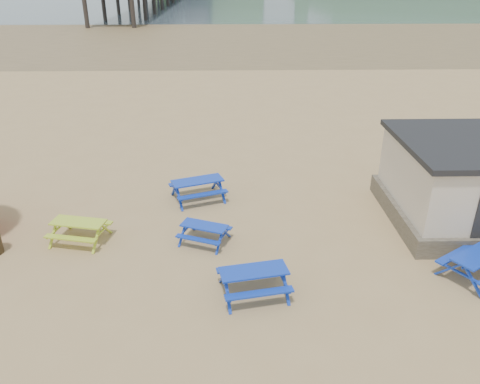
{
  "coord_description": "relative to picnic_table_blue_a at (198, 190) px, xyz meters",
  "views": [
    {
      "loc": [
        0.74,
        -14.39,
        8.61
      ],
      "look_at": [
        1.13,
        1.5,
        1.0
      ],
      "focal_mm": 35.0,
      "sensor_mm": 36.0,
      "label": 1
    }
  ],
  "objects": [
    {
      "name": "ground",
      "position": [
        0.56,
        -2.95,
        -0.43
      ],
      "size": [
        400.0,
        400.0,
        0.0
      ],
      "primitive_type": "plane",
      "color": "tan",
      "rests_on": "ground"
    },
    {
      "name": "wet_sand",
      "position": [
        0.56,
        52.05,
        -0.43
      ],
      "size": [
        400.0,
        400.0,
        0.0
      ],
      "primitive_type": "plane",
      "color": "olive",
      "rests_on": "ground"
    },
    {
      "name": "picnic_table_blue_e",
      "position": [
        1.97,
        -6.26,
        -0.02
      ],
      "size": [
        2.22,
        1.92,
        0.82
      ],
      "rotation": [
        0.0,
        0.0,
        0.19
      ],
      "color": "#1D29B4",
      "rests_on": "ground"
    },
    {
      "name": "headland_town",
      "position": [
        90.56,
        226.73,
        -10.34
      ],
      "size": [
        264.0,
        144.0,
        108.0
      ],
      "color": "#2D4C1E",
      "rests_on": "ground"
    },
    {
      "name": "picnic_table_blue_d",
      "position": [
        0.42,
        -3.36,
        -0.1
      ],
      "size": [
        1.96,
        1.79,
        0.67
      ],
      "rotation": [
        0.0,
        0.0,
        -0.38
      ],
      "color": "#1D29B4",
      "rests_on": "ground"
    },
    {
      "name": "picnic_table_yellow",
      "position": [
        -3.92,
        -3.17,
        -0.05
      ],
      "size": [
        2.11,
        1.84,
        0.77
      ],
      "rotation": [
        0.0,
        0.0,
        -0.22
      ],
      "color": "#B0BC22",
      "rests_on": "ground"
    },
    {
      "name": "picnic_table_blue_c",
      "position": [
        8.63,
        -2.25,
        -0.09
      ],
      "size": [
        1.86,
        1.62,
        0.68
      ],
      "rotation": [
        0.0,
        0.0,
        -0.22
      ],
      "color": "#1D29B4",
      "rests_on": "ground"
    },
    {
      "name": "picnic_table_blue_a",
      "position": [
        0.0,
        0.0,
        0.0
      ],
      "size": [
        2.51,
        2.27,
        0.86
      ],
      "rotation": [
        0.0,
        0.0,
        0.35
      ],
      "color": "#1D29B4",
      "rests_on": "ground"
    },
    {
      "name": "picnic_table_blue_f",
      "position": [
        8.86,
        -5.61,
        -0.01
      ],
      "size": [
        2.58,
        2.47,
        0.85
      ],
      "rotation": [
        0.0,
        0.0,
        0.58
      ],
      "color": "#1D29B4",
      "rests_on": "ground"
    }
  ]
}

